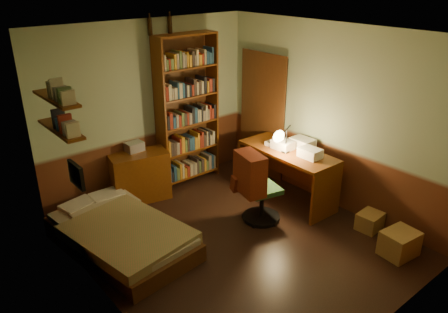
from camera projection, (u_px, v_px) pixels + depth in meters
floor at (236, 241)px, 5.64m from camera, size 3.50×4.00×0.02m
ceiling at (239, 33)px, 4.60m from camera, size 3.50×4.00×0.02m
wall_back at (149, 109)px, 6.54m from camera, size 3.50×0.02×2.60m
wall_left at (97, 193)px, 4.09m from camera, size 0.02×4.00×2.60m
wall_right at (331, 117)px, 6.16m from camera, size 0.02×4.00×2.60m
wall_front at (394, 216)px, 3.71m from camera, size 3.50×0.02×2.60m
doorway at (263, 116)px, 7.17m from camera, size 0.06×0.90×2.00m
door_trim at (262, 116)px, 7.15m from camera, size 0.02×0.98×2.08m
bed at (120, 226)px, 5.42m from camera, size 1.25×2.05×0.58m
dresser at (140, 177)px, 6.52m from camera, size 0.91×0.59×0.75m
mini_stereo at (134, 147)px, 6.44m from camera, size 0.26×0.20×0.14m
bookshelf at (187, 111)px, 6.82m from camera, size 1.01×0.32×2.36m
bottle_left at (150, 27)px, 6.08m from camera, size 0.07×0.07×0.24m
bottle_right at (170, 25)px, 6.27m from camera, size 0.08×0.08×0.24m
desk at (287, 175)px, 6.49m from camera, size 0.66×1.52×0.81m
paper_stack at (303, 143)px, 6.42m from camera, size 0.25×0.34×0.13m
desk_lamp at (287, 132)px, 6.15m from camera, size 0.22×0.22×0.62m
office_chair at (262, 192)px, 5.95m from camera, size 0.51×0.47×0.86m
red_jacket at (268, 150)px, 5.47m from camera, size 0.33×0.51×0.56m
wall_shelf_lower at (61, 129)px, 4.81m from camera, size 0.20×0.90×0.03m
wall_shelf_upper at (56, 99)px, 4.67m from camera, size 0.20×0.90×0.03m
framed_picture at (76, 175)px, 4.55m from camera, size 0.04×0.32×0.26m
cardboard_box_a at (399, 243)px, 5.30m from camera, size 0.46×0.38×0.32m
cardboard_box_b at (370, 221)px, 5.85m from camera, size 0.35×0.29×0.23m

